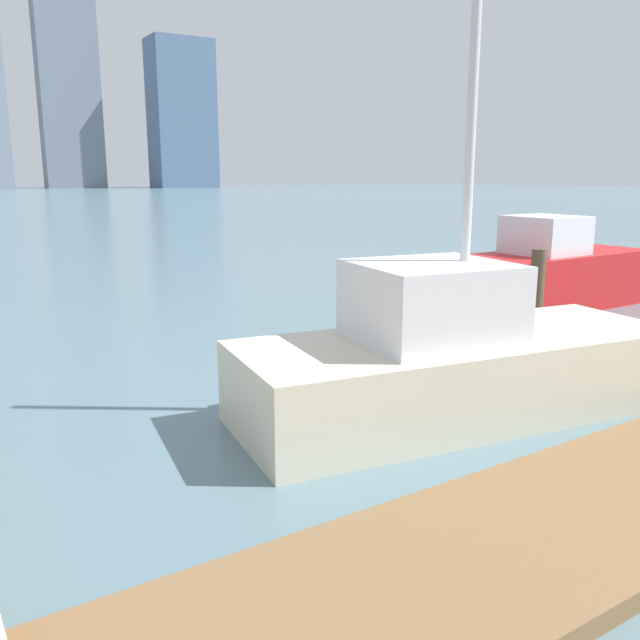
# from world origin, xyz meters

# --- Properties ---
(ground_plane) EXTENTS (300.00, 300.00, 0.00)m
(ground_plane) POSITION_xyz_m (0.00, 20.00, 0.00)
(ground_plane) COLOR slate
(dock_piling_1) EXTENTS (0.27, 0.27, 1.66)m
(dock_piling_1) POSITION_xyz_m (7.02, 11.50, 0.83)
(dock_piling_1) COLOR brown
(dock_piling_1) RESTS_ON ground_plane
(moored_boat_0) EXTENTS (6.09, 2.95, 6.78)m
(moored_boat_0) POSITION_xyz_m (2.59, 9.15, 0.72)
(moored_boat_0) COLOR beige
(moored_boat_0) RESTS_ON ground_plane
(moored_boat_1) EXTENTS (4.93, 1.97, 2.13)m
(moored_boat_1) POSITION_xyz_m (9.62, 13.14, 0.78)
(moored_boat_1) COLOR red
(moored_boat_1) RESTS_ON ground_plane
(skyline_tower_5) EXTENTS (13.73, 9.34, 31.99)m
(skyline_tower_5) POSITION_xyz_m (54.75, 150.02, 16.00)
(skyline_tower_5) COLOR slate
(skyline_tower_5) RESTS_ON ground_plane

